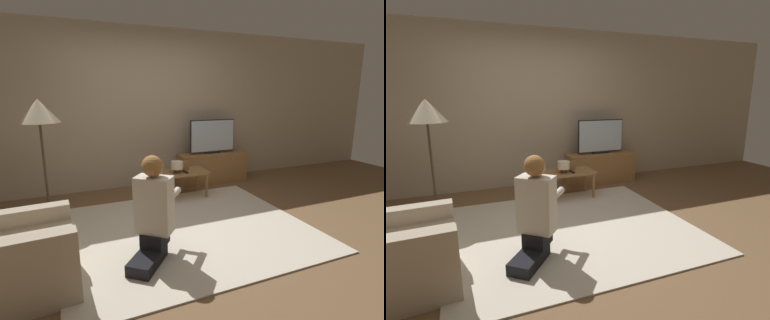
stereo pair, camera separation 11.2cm
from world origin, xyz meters
The scene contains 12 objects.
ground_plane centered at (0.00, 0.00, 0.00)m, with size 10.00×10.00×0.00m, color brown.
wall_back centered at (0.00, 1.93, 1.30)m, with size 10.00×0.06×2.60m.
rug centered at (0.00, 0.00, 0.01)m, with size 2.75×2.35×0.02m.
tv_stand centered at (1.12, 1.58, 0.26)m, with size 1.22×0.37×0.53m.
tv centered at (1.12, 1.58, 0.83)m, with size 0.84×0.08×0.58m.
coffee_table centered at (0.26, 1.03, 0.37)m, with size 0.88×0.43×0.42m.
floor_lamp centered at (-1.50, 1.06, 1.30)m, with size 0.49×0.49×1.50m.
armchair centered at (-1.71, -0.54, 0.30)m, with size 0.92×0.80×0.94m.
person_kneeling centered at (-0.53, -0.45, 0.51)m, with size 0.71×0.79×1.00m.
picture_frame centered at (0.40, 1.06, 0.49)m, with size 0.11×0.01×0.15m.
table_lamp centered at (0.23, 0.97, 0.52)m, with size 0.18×0.18×0.17m.
remote centered at (0.35, 0.94, 0.43)m, with size 0.04×0.15×0.02m.
Camera 1 is at (-1.23, -3.02, 1.58)m, focal length 28.00 mm.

